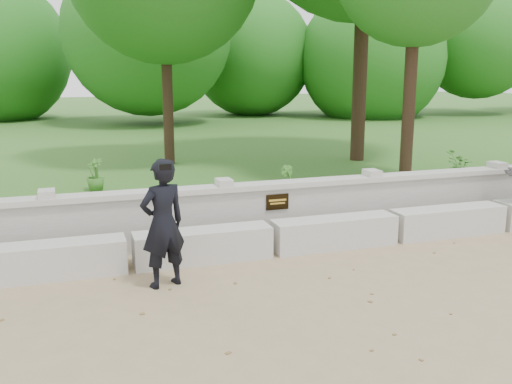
{
  "coord_description": "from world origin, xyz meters",
  "views": [
    {
      "loc": [
        -2.69,
        -5.47,
        2.61
      ],
      "look_at": [
        -0.43,
        1.3,
        1.06
      ],
      "focal_mm": 40.0,
      "sensor_mm": 36.0,
      "label": 1
    }
  ],
  "objects": [
    {
      "name": "shrub_b",
      "position": [
        1.37,
        4.72,
        0.51
      ],
      "size": [
        0.36,
        0.37,
        0.52
      ],
      "primitive_type": "imported",
      "rotation": [
        0.0,
        0.0,
        2.24
      ],
      "color": "#3C7628",
      "rests_on": "lawn"
    },
    {
      "name": "shrub_a",
      "position": [
        -3.28,
        3.33,
        0.53
      ],
      "size": [
        0.35,
        0.32,
        0.56
      ],
      "primitive_type": "imported",
      "rotation": [
        0.0,
        0.0,
        0.54
      ],
      "color": "#3C7628",
      "rests_on": "lawn"
    },
    {
      "name": "man_main",
      "position": [
        -1.66,
        1.15,
        0.79
      ],
      "size": [
        0.67,
        0.62,
        1.58
      ],
      "color": "black",
      "rests_on": "ground"
    },
    {
      "name": "shrub_c",
      "position": [
        5.29,
        4.61,
        0.57
      ],
      "size": [
        0.71,
        0.67,
        0.64
      ],
      "primitive_type": "imported",
      "rotation": [
        0.0,
        0.0,
        3.5
      ],
      "color": "#3C7628",
      "rests_on": "lawn"
    },
    {
      "name": "parapet_wall",
      "position": [
        0.0,
        2.6,
        0.46
      ],
      "size": [
        12.5,
        0.35,
        0.9
      ],
      "color": "#B7B4AD",
      "rests_on": "ground"
    },
    {
      "name": "lawn",
      "position": [
        0.0,
        14.0,
        0.12
      ],
      "size": [
        40.0,
        22.0,
        0.25
      ],
      "primitive_type": "cube",
      "color": "#315A1B",
      "rests_on": "ground"
    },
    {
      "name": "ground",
      "position": [
        0.0,
        0.0,
        0.0
      ],
      "size": [
        80.0,
        80.0,
        0.0
      ],
      "primitive_type": "plane",
      "color": "#98805D",
      "rests_on": "ground"
    },
    {
      "name": "shrub_d",
      "position": [
        -2.2,
        6.0,
        0.57
      ],
      "size": [
        0.47,
        0.48,
        0.65
      ],
      "primitive_type": "imported",
      "rotation": [
        0.0,
        0.0,
        5.32
      ],
      "color": "#3C7628",
      "rests_on": "lawn"
    },
    {
      "name": "concrete_bench",
      "position": [
        0.0,
        1.9,
        0.22
      ],
      "size": [
        11.9,
        0.45,
        0.45
      ],
      "color": "beige",
      "rests_on": "ground"
    }
  ]
}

